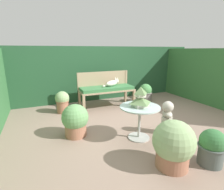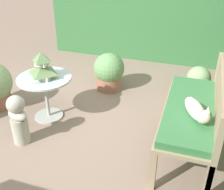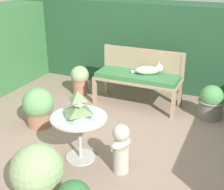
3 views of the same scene
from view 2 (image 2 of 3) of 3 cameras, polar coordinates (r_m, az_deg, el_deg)
The scene contains 10 objects.
ground at distance 3.50m, azimuth -6.58°, elevation -7.89°, with size 30.00×30.00×0.00m, color gray.
foliage_hedge_left at distance 5.60m, azimuth 7.32°, elevation 15.56°, with size 0.70×3.63×1.54m, color #38703D.
garden_bench at distance 3.09m, azimuth 15.49°, elevation -3.49°, with size 1.44×0.55×0.57m.
bench_backrest at distance 3.01m, azimuth 20.78°, elevation -1.13°, with size 1.44×0.06×0.93m.
cat at distance 2.85m, azimuth 16.78°, elevation -2.94°, with size 0.52×0.30×0.21m.
patio_table at distance 3.66m, azimuth -13.42°, elevation 1.76°, with size 0.69×0.69×0.58m.
pagoda_birdhouse at distance 3.54m, azimuth -13.92°, elevation 5.54°, with size 0.30×0.30×0.34m.
garden_bust at distance 3.35m, azimuth -18.49°, elevation -4.61°, with size 0.26×0.32×0.61m.
potted_plant_path_edge at distance 4.20m, azimuth 17.04°, elevation 2.30°, with size 0.34×0.34×0.53m.
potted_plant_table_far at distance 4.34m, azimuth -0.61°, elevation 4.75°, with size 0.47×0.47×0.59m.
Camera 2 is at (2.49, 1.23, 2.13)m, focal length 45.00 mm.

